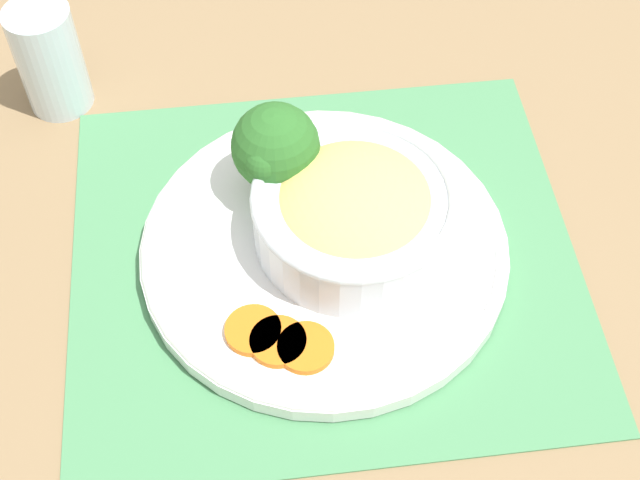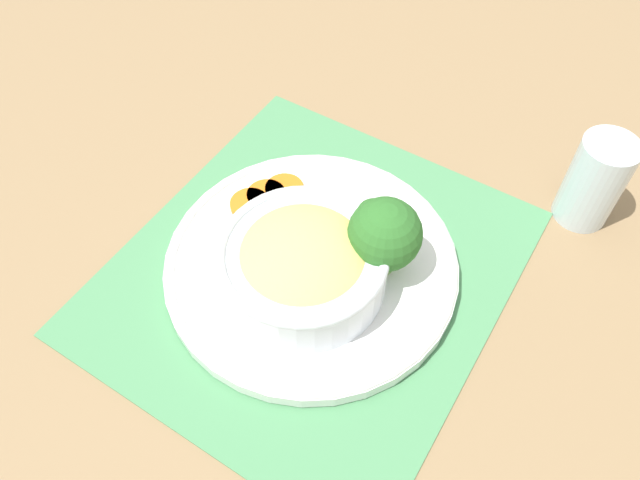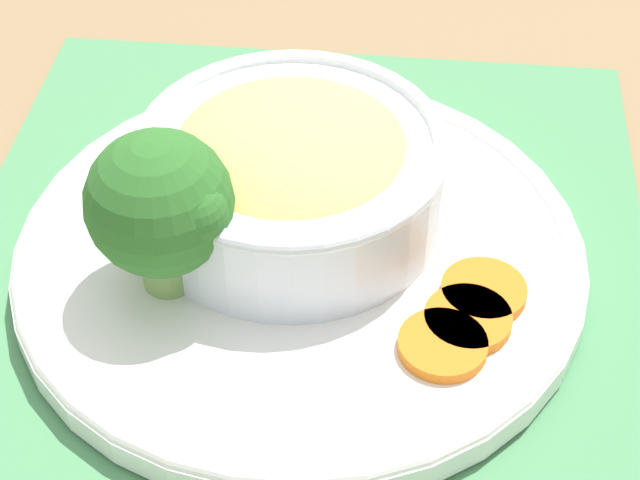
# 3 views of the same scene
# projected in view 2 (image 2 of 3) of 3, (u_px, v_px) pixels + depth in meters

# --- Properties ---
(ground_plane) EXTENTS (4.00, 4.00, 0.00)m
(ground_plane) POSITION_uv_depth(u_px,v_px,m) (311.00, 271.00, 0.70)
(ground_plane) COLOR #8C704C
(placemat) EXTENTS (0.44, 0.48, 0.00)m
(placemat) POSITION_uv_depth(u_px,v_px,m) (311.00, 270.00, 0.70)
(placemat) COLOR #4C8C59
(placemat) RESTS_ON ground_plane
(plate) EXTENTS (0.32, 0.32, 0.02)m
(plate) POSITION_uv_depth(u_px,v_px,m) (311.00, 263.00, 0.69)
(plate) COLOR white
(plate) RESTS_ON placemat
(bowl) EXTENTS (0.18, 0.18, 0.07)m
(bowl) POSITION_uv_depth(u_px,v_px,m) (303.00, 263.00, 0.64)
(bowl) COLOR silver
(bowl) RESTS_ON plate
(broccoli_floret) EXTENTS (0.08, 0.08, 0.10)m
(broccoli_floret) POSITION_uv_depth(u_px,v_px,m) (384.00, 234.00, 0.64)
(broccoli_floret) COLOR #759E51
(broccoli_floret) RESTS_ON plate
(carrot_slice_near) EXTENTS (0.05, 0.05, 0.01)m
(carrot_slice_near) POSITION_uv_depth(u_px,v_px,m) (284.00, 189.00, 0.75)
(carrot_slice_near) COLOR orange
(carrot_slice_near) RESTS_ON plate
(carrot_slice_middle) EXTENTS (0.05, 0.05, 0.01)m
(carrot_slice_middle) POSITION_uv_depth(u_px,v_px,m) (266.00, 195.00, 0.74)
(carrot_slice_middle) COLOR orange
(carrot_slice_middle) RESTS_ON plate
(carrot_slice_far) EXTENTS (0.05, 0.05, 0.01)m
(carrot_slice_far) POSITION_uv_depth(u_px,v_px,m) (250.00, 204.00, 0.73)
(carrot_slice_far) COLOR orange
(carrot_slice_far) RESTS_ON plate
(water_glass) EXTENTS (0.06, 0.06, 0.11)m
(water_glass) POSITION_uv_depth(u_px,v_px,m) (593.00, 185.00, 0.71)
(water_glass) COLOR silver
(water_glass) RESTS_ON ground_plane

